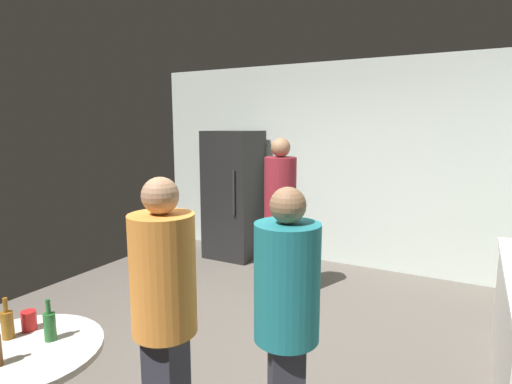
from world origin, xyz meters
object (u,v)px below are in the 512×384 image
object	(u,v)px
plastic_cup_red	(29,320)
beer_bottle_green	(50,325)
person_in_orange_shirt	(164,305)
person_in_teal_shirt	(287,313)
refrigerator	(234,195)
foreground_table	(23,368)
beer_bottle_amber	(7,324)
person_in_maroon_shirt	(280,206)

from	to	relation	value
plastic_cup_red	beer_bottle_green	bearing A→B (deg)	-4.39
person_in_orange_shirt	person_in_teal_shirt	world-z (taller)	person_in_orange_shirt
refrigerator	person_in_teal_shirt	world-z (taller)	refrigerator
foreground_table	beer_bottle_amber	distance (m)	0.26
person_in_teal_shirt	person_in_maroon_shirt	bearing A→B (deg)	-97.58
beer_bottle_amber	plastic_cup_red	xyz separation A→B (m)	(0.01, 0.11, -0.03)
refrigerator	person_in_maroon_shirt	size ratio (longest dim) A/B	1.03
person_in_orange_shirt	beer_bottle_green	bearing A→B (deg)	16.85
refrigerator	foreground_table	distance (m)	3.92
refrigerator	beer_bottle_amber	world-z (taller)	refrigerator
foreground_table	person_in_maroon_shirt	size ratio (longest dim) A/B	0.46
plastic_cup_red	person_in_orange_shirt	distance (m)	0.83
refrigerator	person_in_teal_shirt	distance (m)	3.80
person_in_teal_shirt	person_in_orange_shirt	bearing A→B (deg)	-7.82
beer_bottle_amber	plastic_cup_red	distance (m)	0.12
beer_bottle_green	person_in_maroon_shirt	bearing A→B (deg)	87.05
refrigerator	beer_bottle_amber	size ratio (longest dim) A/B	7.83
person_in_maroon_shirt	person_in_teal_shirt	xyz separation A→B (m)	(1.01, -2.08, -0.11)
beer_bottle_green	person_in_orange_shirt	world-z (taller)	person_in_orange_shirt
refrigerator	person_in_maroon_shirt	world-z (taller)	refrigerator
refrigerator	beer_bottle_green	distance (m)	3.79
beer_bottle_green	person_in_orange_shirt	bearing A→B (deg)	25.55
plastic_cup_red	foreground_table	bearing A→B (deg)	-43.16
beer_bottle_amber	person_in_teal_shirt	size ratio (longest dim) A/B	0.15
beer_bottle_amber	foreground_table	bearing A→B (deg)	-11.69
refrigerator	person_in_teal_shirt	size ratio (longest dim) A/B	1.14
person_in_maroon_shirt	beer_bottle_amber	bearing A→B (deg)	6.46
person_in_maroon_shirt	person_in_teal_shirt	distance (m)	2.31
person_in_maroon_shirt	person_in_orange_shirt	xyz separation A→B (m)	(0.43, -2.36, -0.08)
plastic_cup_red	person_in_teal_shirt	size ratio (longest dim) A/B	0.07
foreground_table	person_in_orange_shirt	distance (m)	0.80
beer_bottle_green	person_in_orange_shirt	size ratio (longest dim) A/B	0.14
person_in_maroon_shirt	person_in_orange_shirt	size ratio (longest dim) A/B	1.08
foreground_table	person_in_orange_shirt	world-z (taller)	person_in_orange_shirt
foreground_table	person_in_teal_shirt	bearing A→B (deg)	29.60
refrigerator	person_in_orange_shirt	world-z (taller)	refrigerator
beer_bottle_amber	plastic_cup_red	world-z (taller)	beer_bottle_amber
plastic_cup_red	person_in_orange_shirt	bearing A→B (deg)	18.21
foreground_table	person_in_teal_shirt	xyz separation A→B (m)	(1.19, 0.68, 0.29)
foreground_table	person_in_teal_shirt	size ratio (longest dim) A/B	0.51
beer_bottle_green	plastic_cup_red	world-z (taller)	beer_bottle_green
plastic_cup_red	person_in_maroon_shirt	distance (m)	2.64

